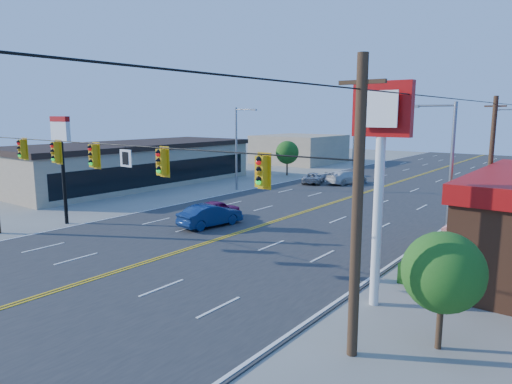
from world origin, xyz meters
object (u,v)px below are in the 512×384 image
Objects in this scene: kfc_pylon at (381,149)px; car_magenta at (216,211)px; pizza_hut_sign at (62,147)px; car_silver at (314,178)px; car_blue at (210,216)px; car_white at (347,178)px; signal_span at (108,169)px.

kfc_pylon is 17.03m from car_magenta.
kfc_pylon is 1.24× the size of pizza_hut_sign.
car_magenta is 0.97× the size of car_silver.
car_blue is (8.41, 5.25, -4.45)m from pizza_hut_sign.
pizza_hut_sign is 1.41× the size of car_white.
pizza_hut_sign reaches higher than car_white.
car_white is (-1.26, 22.42, -0.03)m from car_blue.
signal_span reaches higher than kfc_pylon.
car_silver is (-4.33, 20.76, -0.15)m from car_blue.
car_white is 1.17× the size of car_silver.
pizza_hut_sign reaches higher than car_magenta.
car_blue is (-2.47, 9.25, -4.15)m from signal_span.
car_blue reaches higher than car_silver.
kfc_pylon reaches higher than car_silver.
car_blue is at bearing 113.55° from car_white.
kfc_pylon reaches higher than car_white.
signal_span is 5.48× the size of car_blue.
car_white is at bearing 96.72° from signal_span.
pizza_hut_sign is (-22.00, 0.00, -0.86)m from kfc_pylon.
signal_span is at bearing -20.19° from pizza_hut_sign.
kfc_pylon is at bearing 0.00° from pizza_hut_sign.
pizza_hut_sign is 28.93m from car_white.
car_blue is at bearing 31.97° from pizza_hut_sign.
pizza_hut_sign is at bearing 95.84° from car_white.
car_magenta is (7.38, 6.91, -4.50)m from pizza_hut_sign.
car_white reaches higher than car_magenta.
signal_span is 32.17m from car_white.
car_magenta is 1.95m from car_blue.
car_white is (-0.23, 20.76, 0.02)m from car_magenta.
car_blue is at bearing 120.82° from car_magenta.
signal_span is 31.07m from car_silver.
signal_span is 3.55× the size of pizza_hut_sign.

